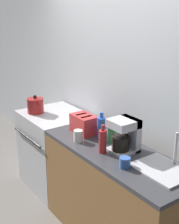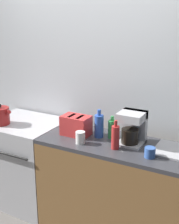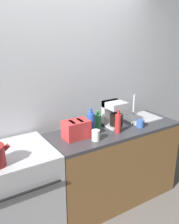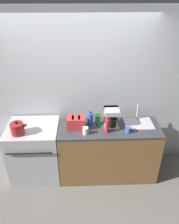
{
  "view_description": "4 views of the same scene",
  "coord_description": "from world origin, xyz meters",
  "px_view_note": "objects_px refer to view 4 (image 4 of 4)",
  "views": [
    {
      "loc": [
        2.43,
        -1.32,
        2.13
      ],
      "look_at": [
        0.11,
        0.32,
        1.17
      ],
      "focal_mm": 50.0,
      "sensor_mm": 36.0,
      "label": 1
    },
    {
      "loc": [
        1.48,
        -2.06,
        2.05
      ],
      "look_at": [
        0.17,
        0.35,
        1.17
      ],
      "focal_mm": 50.0,
      "sensor_mm": 36.0,
      "label": 2
    },
    {
      "loc": [
        -1.1,
        -1.77,
        2.01
      ],
      "look_at": [
        0.26,
        0.37,
        1.16
      ],
      "focal_mm": 40.0,
      "sensor_mm": 36.0,
      "label": 3
    },
    {
      "loc": [
        0.15,
        -2.45,
        2.81
      ],
      "look_at": [
        0.25,
        0.37,
        1.17
      ],
      "focal_mm": 35.0,
      "sensor_mm": 36.0,
      "label": 4
    }
  ],
  "objects_px": {
    "kettle": "(17,129)",
    "bottle_green": "(98,119)",
    "bottle_blue": "(90,119)",
    "cup_blue": "(128,130)",
    "stove": "(36,150)",
    "bottle_red": "(107,126)",
    "cup_white": "(86,131)",
    "toaster": "(76,123)",
    "coffee_maker": "(111,116)"
  },
  "relations": [
    {
      "from": "coffee_maker",
      "to": "bottle_blue",
      "type": "bearing_deg",
      "value": -178.0
    },
    {
      "from": "toaster",
      "to": "bottle_green",
      "type": "bearing_deg",
      "value": 15.68
    },
    {
      "from": "coffee_maker",
      "to": "cup_blue",
      "type": "distance_m",
      "value": 0.33
    },
    {
      "from": "bottle_green",
      "to": "cup_blue",
      "type": "height_order",
      "value": "bottle_green"
    },
    {
      "from": "kettle",
      "to": "bottle_red",
      "type": "xyz_separation_m",
      "value": [
        1.3,
        0.0,
        0.02
      ]
    },
    {
      "from": "kettle",
      "to": "toaster",
      "type": "bearing_deg",
      "value": 7.9
    },
    {
      "from": "coffee_maker",
      "to": "cup_white",
      "type": "distance_m",
      "value": 0.47
    },
    {
      "from": "toaster",
      "to": "coffee_maker",
      "type": "relative_size",
      "value": 0.9
    },
    {
      "from": "toaster",
      "to": "cup_blue",
      "type": "distance_m",
      "value": 0.78
    },
    {
      "from": "bottle_green",
      "to": "cup_white",
      "type": "distance_m",
      "value": 0.32
    },
    {
      "from": "stove",
      "to": "bottle_blue",
      "type": "xyz_separation_m",
      "value": [
        0.89,
        0.01,
        0.57
      ]
    },
    {
      "from": "kettle",
      "to": "bottle_blue",
      "type": "distance_m",
      "value": 1.07
    },
    {
      "from": "toaster",
      "to": "cup_white",
      "type": "xyz_separation_m",
      "value": [
        0.14,
        -0.16,
        -0.04
      ]
    },
    {
      "from": "bottle_green",
      "to": "coffee_maker",
      "type": "bearing_deg",
      "value": -7.11
    },
    {
      "from": "bottle_blue",
      "to": "cup_blue",
      "type": "distance_m",
      "value": 0.59
    },
    {
      "from": "coffee_maker",
      "to": "bottle_red",
      "type": "distance_m",
      "value": 0.2
    },
    {
      "from": "stove",
      "to": "bottle_red",
      "type": "distance_m",
      "value": 1.28
    },
    {
      "from": "bottle_red",
      "to": "bottle_green",
      "type": "distance_m",
      "value": 0.24
    },
    {
      "from": "cup_blue",
      "to": "coffee_maker",
      "type": "bearing_deg",
      "value": 139.05
    },
    {
      "from": "stove",
      "to": "cup_white",
      "type": "xyz_separation_m",
      "value": [
        0.82,
        -0.2,
        0.51
      ]
    },
    {
      "from": "cup_blue",
      "to": "toaster",
      "type": "bearing_deg",
      "value": 170.08
    },
    {
      "from": "stove",
      "to": "coffee_maker",
      "type": "height_order",
      "value": "coffee_maker"
    },
    {
      "from": "coffee_maker",
      "to": "bottle_green",
      "type": "bearing_deg",
      "value": 172.89
    },
    {
      "from": "bottle_red",
      "to": "bottle_blue",
      "type": "relative_size",
      "value": 0.96
    },
    {
      "from": "cup_blue",
      "to": "bottle_green",
      "type": "bearing_deg",
      "value": 152.54
    },
    {
      "from": "kettle",
      "to": "bottle_green",
      "type": "height_order",
      "value": "kettle"
    },
    {
      "from": "coffee_maker",
      "to": "cup_white",
      "type": "relative_size",
      "value": 2.67
    },
    {
      "from": "bottle_red",
      "to": "cup_white",
      "type": "xyz_separation_m",
      "value": [
        -0.32,
        -0.04,
        -0.05
      ]
    },
    {
      "from": "kettle",
      "to": "cup_white",
      "type": "xyz_separation_m",
      "value": [
        0.98,
        -0.04,
        -0.04
      ]
    },
    {
      "from": "coffee_maker",
      "to": "cup_white",
      "type": "xyz_separation_m",
      "value": [
        -0.4,
        -0.22,
        -0.1
      ]
    },
    {
      "from": "cup_white",
      "to": "bottle_red",
      "type": "bearing_deg",
      "value": 7.64
    },
    {
      "from": "stove",
      "to": "toaster",
      "type": "xyz_separation_m",
      "value": [
        0.68,
        -0.05,
        0.55
      ]
    },
    {
      "from": "coffee_maker",
      "to": "cup_white",
      "type": "height_order",
      "value": "coffee_maker"
    },
    {
      "from": "coffee_maker",
      "to": "bottle_green",
      "type": "height_order",
      "value": "coffee_maker"
    },
    {
      "from": "kettle",
      "to": "cup_white",
      "type": "relative_size",
      "value": 2.21
    },
    {
      "from": "stove",
      "to": "cup_blue",
      "type": "xyz_separation_m",
      "value": [
        1.44,
        -0.18,
        0.5
      ]
    },
    {
      "from": "cup_blue",
      "to": "cup_white",
      "type": "xyz_separation_m",
      "value": [
        -0.63,
        -0.02,
        0.01
      ]
    },
    {
      "from": "bottle_red",
      "to": "bottle_green",
      "type": "xyz_separation_m",
      "value": [
        -0.12,
        0.21,
        -0.02
      ]
    },
    {
      "from": "toaster",
      "to": "bottle_red",
      "type": "xyz_separation_m",
      "value": [
        0.45,
        -0.11,
        0.01
      ]
    },
    {
      "from": "kettle",
      "to": "coffee_maker",
      "type": "bearing_deg",
      "value": 7.62
    },
    {
      "from": "coffee_maker",
      "to": "bottle_blue",
      "type": "distance_m",
      "value": 0.32
    },
    {
      "from": "stove",
      "to": "cup_blue",
      "type": "height_order",
      "value": "cup_blue"
    },
    {
      "from": "kettle",
      "to": "coffee_maker",
      "type": "height_order",
      "value": "coffee_maker"
    },
    {
      "from": "bottle_red",
      "to": "bottle_green",
      "type": "relative_size",
      "value": 1.21
    },
    {
      "from": "stove",
      "to": "toaster",
      "type": "relative_size",
      "value": 3.58
    },
    {
      "from": "kettle",
      "to": "bottle_green",
      "type": "bearing_deg",
      "value": 10.14
    },
    {
      "from": "bottle_green",
      "to": "cup_blue",
      "type": "bearing_deg",
      "value": -27.46
    },
    {
      "from": "stove",
      "to": "bottle_red",
      "type": "xyz_separation_m",
      "value": [
        1.13,
        -0.16,
        0.56
      ]
    },
    {
      "from": "bottle_red",
      "to": "bottle_green",
      "type": "height_order",
      "value": "bottle_red"
    },
    {
      "from": "kettle",
      "to": "cup_white",
      "type": "height_order",
      "value": "kettle"
    }
  ]
}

